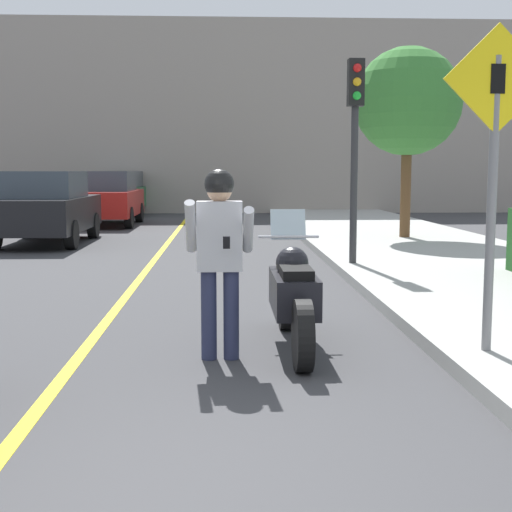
{
  "coord_description": "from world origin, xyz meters",
  "views": [
    {
      "loc": [
        0.73,
        -3.22,
        1.68
      ],
      "look_at": [
        1.04,
        3.63,
        0.86
      ],
      "focal_mm": 50.0,
      "sensor_mm": 36.0,
      "label": 1
    }
  ],
  "objects_px": {
    "motorcycle": "(293,296)",
    "person_biker": "(220,244)",
    "crossing_sign": "(494,157)",
    "traffic_light": "(355,122)",
    "parked_car_black": "(46,207)",
    "parked_car_green": "(120,193)",
    "parked_car_red": "(107,198)",
    "street_tree": "(408,102)"
  },
  "relations": [
    {
      "from": "traffic_light",
      "to": "street_tree",
      "type": "height_order",
      "value": "street_tree"
    },
    {
      "from": "motorcycle",
      "to": "parked_car_red",
      "type": "height_order",
      "value": "parked_car_red"
    },
    {
      "from": "motorcycle",
      "to": "street_tree",
      "type": "distance_m",
      "value": 10.84
    },
    {
      "from": "crossing_sign",
      "to": "parked_car_green",
      "type": "distance_m",
      "value": 22.6
    },
    {
      "from": "traffic_light",
      "to": "parked_car_black",
      "type": "relative_size",
      "value": 0.8
    },
    {
      "from": "traffic_light",
      "to": "parked_car_green",
      "type": "xyz_separation_m",
      "value": [
        -6.17,
        15.8,
        -1.64
      ]
    },
    {
      "from": "crossing_sign",
      "to": "street_tree",
      "type": "height_order",
      "value": "street_tree"
    },
    {
      "from": "parked_car_green",
      "to": "parked_car_red",
      "type": "bearing_deg",
      "value": -85.92
    },
    {
      "from": "motorcycle",
      "to": "street_tree",
      "type": "bearing_deg",
      "value": 69.99
    },
    {
      "from": "motorcycle",
      "to": "crossing_sign",
      "type": "bearing_deg",
      "value": -24.83
    },
    {
      "from": "parked_car_green",
      "to": "traffic_light",
      "type": "bearing_deg",
      "value": -68.67
    },
    {
      "from": "motorcycle",
      "to": "person_biker",
      "type": "bearing_deg",
      "value": -150.67
    },
    {
      "from": "parked_car_green",
      "to": "parked_car_black",
      "type": "bearing_deg",
      "value": -90.62
    },
    {
      "from": "parked_car_black",
      "to": "parked_car_red",
      "type": "height_order",
      "value": "same"
    },
    {
      "from": "parked_car_red",
      "to": "motorcycle",
      "type": "bearing_deg",
      "value": -74.69
    },
    {
      "from": "traffic_light",
      "to": "crossing_sign",
      "type": "bearing_deg",
      "value": -89.08
    },
    {
      "from": "parked_car_red",
      "to": "parked_car_green",
      "type": "height_order",
      "value": "same"
    },
    {
      "from": "motorcycle",
      "to": "parked_car_red",
      "type": "xyz_separation_m",
      "value": [
        -4.28,
        15.64,
        0.35
      ]
    },
    {
      "from": "crossing_sign",
      "to": "parked_car_green",
      "type": "xyz_separation_m",
      "value": [
        -6.27,
        21.7,
        -0.94
      ]
    },
    {
      "from": "crossing_sign",
      "to": "person_biker",
      "type": "bearing_deg",
      "value": 171.33
    },
    {
      "from": "street_tree",
      "to": "parked_car_red",
      "type": "xyz_separation_m",
      "value": [
        -7.87,
        5.8,
        -2.4
      ]
    },
    {
      "from": "traffic_light",
      "to": "parked_car_black",
      "type": "xyz_separation_m",
      "value": [
        -6.29,
        4.9,
        -1.64
      ]
    },
    {
      "from": "motorcycle",
      "to": "street_tree",
      "type": "xyz_separation_m",
      "value": [
        3.59,
        9.85,
        2.76
      ]
    },
    {
      "from": "motorcycle",
      "to": "parked_car_black",
      "type": "height_order",
      "value": "parked_car_black"
    },
    {
      "from": "person_biker",
      "to": "parked_car_green",
      "type": "relative_size",
      "value": 0.41
    },
    {
      "from": "parked_car_green",
      "to": "motorcycle",
      "type": "bearing_deg",
      "value": -77.46
    },
    {
      "from": "crossing_sign",
      "to": "street_tree",
      "type": "distance_m",
      "value": 10.87
    },
    {
      "from": "traffic_light",
      "to": "street_tree",
      "type": "distance_m",
      "value": 5.19
    },
    {
      "from": "parked_car_red",
      "to": "person_biker",
      "type": "bearing_deg",
      "value": -77.4
    },
    {
      "from": "motorcycle",
      "to": "street_tree",
      "type": "height_order",
      "value": "street_tree"
    },
    {
      "from": "person_biker",
      "to": "parked_car_black",
      "type": "distance_m",
      "value": 11.22
    },
    {
      "from": "street_tree",
      "to": "parked_car_green",
      "type": "bearing_deg",
      "value": 126.59
    },
    {
      "from": "street_tree",
      "to": "parked_car_green",
      "type": "relative_size",
      "value": 1.04
    },
    {
      "from": "person_biker",
      "to": "crossing_sign",
      "type": "xyz_separation_m",
      "value": [
        2.3,
        -0.35,
        0.76
      ]
    },
    {
      "from": "motorcycle",
      "to": "traffic_light",
      "type": "height_order",
      "value": "traffic_light"
    },
    {
      "from": "motorcycle",
      "to": "person_biker",
      "type": "relative_size",
      "value": 1.32
    },
    {
      "from": "street_tree",
      "to": "parked_car_black",
      "type": "distance_m",
      "value": 8.71
    },
    {
      "from": "person_biker",
      "to": "traffic_light",
      "type": "distance_m",
      "value": 6.14
    },
    {
      "from": "motorcycle",
      "to": "crossing_sign",
      "type": "distance_m",
      "value": 2.19
    },
    {
      "from": "person_biker",
      "to": "parked_car_black",
      "type": "xyz_separation_m",
      "value": [
        -4.08,
        10.45,
        -0.18
      ]
    },
    {
      "from": "motorcycle",
      "to": "parked_car_black",
      "type": "xyz_separation_m",
      "value": [
        -4.78,
        10.05,
        0.35
      ]
    },
    {
      "from": "person_biker",
      "to": "traffic_light",
      "type": "bearing_deg",
      "value": 68.29
    }
  ]
}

